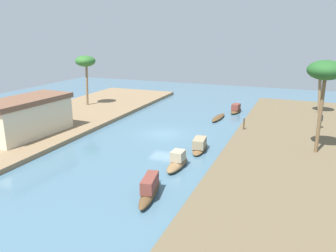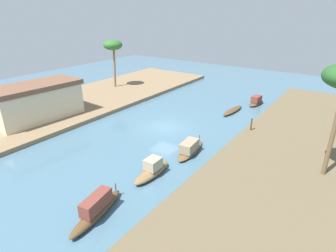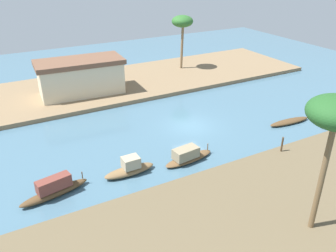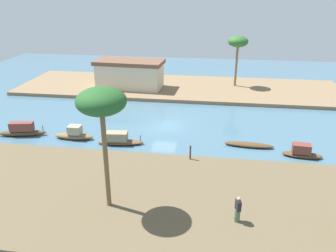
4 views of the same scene
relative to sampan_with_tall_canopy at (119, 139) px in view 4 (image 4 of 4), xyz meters
name	(u,v)px [view 4 (image 4 of 4)]	position (x,y,z in m)	size (l,w,h in m)	color
river_water	(164,125)	(3.38, 5.05, -0.46)	(70.94, 70.94, 0.00)	#476B7F
riverbank_left	(134,197)	(3.38, -8.34, -0.25)	(44.17, 12.30, 0.43)	brown
riverbank_right	(179,88)	(3.38, 18.44, -0.25)	(44.17, 12.30, 0.43)	#846B4C
sampan_with_tall_canopy	(119,139)	(0.00, 0.00, 0.00)	(4.30, 1.57, 1.17)	brown
sampan_midstream	(249,145)	(11.72, 1.11, -0.26)	(4.42, 1.16, 0.39)	brown
sampan_near_left_bank	(22,130)	(-9.73, 0.49, 0.08)	(4.66, 1.75, 1.37)	brown
sampan_foreground	(302,152)	(15.99, -0.24, -0.02)	(3.35, 1.39, 1.17)	brown
sampan_open_hull	(74,134)	(-4.48, 0.50, 0.01)	(3.74, 1.10, 1.33)	brown
person_on_near_bank	(238,210)	(10.17, -10.23, 0.75)	(0.42, 0.50, 1.69)	#4C664C
mooring_post	(190,152)	(6.76, -2.80, 0.58)	(0.14, 0.14, 1.21)	#4C3823
palm_tree_left_near	(101,104)	(2.13, -9.72, 6.80)	(2.91, 2.91, 7.78)	brown
palm_tree_right_tall	(238,43)	(11.11, 19.71, 5.90)	(2.72, 2.72, 6.85)	#7F6647
riverside_building	(130,74)	(-3.14, 16.88, 1.87)	(9.32, 4.82, 3.74)	beige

